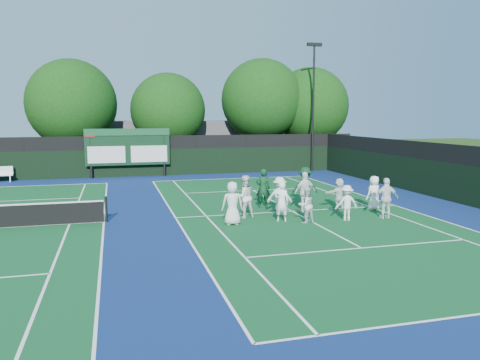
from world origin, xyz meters
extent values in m
plane|color=#1F390F|center=(0.00, 0.00, 0.00)|extent=(120.00, 120.00, 0.00)
cube|color=navy|center=(-6.00, 1.00, 0.00)|extent=(34.00, 32.00, 0.01)
cube|color=#104F24|center=(0.00, 1.00, 0.01)|extent=(10.97, 23.77, 0.00)
cube|color=white|center=(0.00, 12.88, 0.01)|extent=(10.97, 0.08, 0.00)
cube|color=white|center=(-5.49, 1.00, 0.01)|extent=(0.08, 23.77, 0.00)
cube|color=white|center=(5.49, 1.00, 0.01)|extent=(0.08, 23.77, 0.00)
cube|color=white|center=(-4.12, 1.00, 0.01)|extent=(0.08, 23.77, 0.00)
cube|color=white|center=(4.12, 1.00, 0.01)|extent=(0.08, 23.77, 0.00)
cube|color=white|center=(0.00, -5.40, 0.01)|extent=(8.23, 0.08, 0.00)
cube|color=white|center=(0.00, 7.40, 0.01)|extent=(8.23, 0.08, 0.00)
cube|color=white|center=(0.00, 1.00, 0.01)|extent=(0.08, 12.80, 0.00)
cube|color=white|center=(-14.00, 12.88, 0.01)|extent=(10.97, 0.08, 0.00)
cube|color=white|center=(-8.52, 1.00, 0.01)|extent=(0.08, 23.77, 0.00)
cube|color=white|center=(-9.88, 1.00, 0.01)|extent=(0.08, 23.77, 0.00)
cube|color=black|center=(-6.00, 16.00, 1.00)|extent=(34.00, 0.08, 2.00)
cube|color=black|center=(-6.00, 16.00, 2.50)|extent=(34.00, 0.05, 1.00)
cube|color=black|center=(9.00, 1.00, 1.00)|extent=(0.08, 32.00, 2.00)
cube|color=black|center=(9.00, 1.00, 2.50)|extent=(0.05, 32.00, 1.00)
cylinder|color=black|center=(-9.60, 15.60, 1.75)|extent=(0.16, 0.16, 3.50)
cylinder|color=black|center=(-4.40, 15.60, 1.75)|extent=(0.16, 0.16, 3.50)
cube|color=black|center=(-7.00, 15.60, 2.20)|extent=(6.00, 0.15, 2.60)
cube|color=#134423|center=(-7.00, 15.50, 3.30)|extent=(6.00, 0.05, 0.50)
cube|color=silver|center=(-8.50, 15.50, 1.70)|extent=(2.60, 0.04, 1.20)
cube|color=silver|center=(-5.50, 15.50, 1.70)|extent=(2.60, 0.04, 1.20)
cube|color=maroon|center=(-9.60, 15.50, 3.20)|extent=(0.70, 0.04, 0.50)
cube|color=#505155|center=(-2.00, 24.00, 2.00)|extent=(18.00, 6.00, 4.00)
cylinder|color=black|center=(7.50, 15.70, 5.00)|extent=(0.16, 0.16, 10.00)
cube|color=black|center=(7.50, 15.70, 10.00)|extent=(1.20, 0.30, 0.25)
cylinder|color=black|center=(-8.40, 1.00, 0.55)|extent=(0.10, 0.10, 1.10)
cube|color=white|center=(-14.87, 15.30, 0.22)|extent=(0.13, 0.39, 0.44)
cylinder|color=#31190D|center=(-11.00, 19.50, 1.41)|extent=(0.44, 0.44, 2.82)
sphere|color=#0C340B|center=(-11.00, 19.50, 5.38)|extent=(6.83, 6.83, 6.83)
sphere|color=#0C340B|center=(-10.40, 19.80, 4.70)|extent=(4.78, 4.78, 4.78)
cylinder|color=#31190D|center=(-3.60, 19.50, 1.32)|extent=(0.44, 0.44, 2.63)
sphere|color=#0C340B|center=(-3.60, 19.50, 4.90)|extent=(6.05, 6.05, 6.05)
sphere|color=#0C340B|center=(-3.00, 19.80, 4.30)|extent=(4.23, 4.23, 4.23)
cylinder|color=#31190D|center=(4.43, 19.50, 1.61)|extent=(0.44, 0.44, 3.21)
sphere|color=#0C340B|center=(4.43, 19.50, 5.82)|extent=(6.95, 6.95, 6.95)
sphere|color=#0C340B|center=(5.03, 19.80, 5.12)|extent=(4.87, 4.87, 4.87)
cylinder|color=#31190D|center=(8.88, 19.50, 1.40)|extent=(0.44, 0.44, 2.79)
sphere|color=#0C340B|center=(8.88, 19.50, 5.32)|extent=(6.73, 6.73, 6.73)
sphere|color=#0C340B|center=(9.48, 19.80, 4.65)|extent=(4.71, 4.71, 4.71)
sphere|color=#C0E31A|center=(-2.23, 1.12, 0.03)|extent=(0.07, 0.07, 0.07)
sphere|color=#C0E31A|center=(0.28, 0.90, 0.03)|extent=(0.07, 0.07, 0.07)
sphere|color=#C0E31A|center=(3.74, 0.13, 0.03)|extent=(0.07, 0.07, 0.07)
sphere|color=#C0E31A|center=(-3.19, 1.06, 0.03)|extent=(0.07, 0.07, 0.07)
sphere|color=#C0E31A|center=(1.28, 2.09, 0.03)|extent=(0.07, 0.07, 0.07)
imported|color=silver|center=(-3.37, -0.85, 0.90)|extent=(0.93, 0.65, 1.80)
imported|color=white|center=(-1.22, -0.85, 0.86)|extent=(0.73, 0.60, 1.72)
imported|color=silver|center=(-0.32, -1.35, 0.76)|extent=(0.85, 0.72, 1.53)
imported|color=white|center=(1.55, -1.36, 0.76)|extent=(1.02, 0.63, 1.53)
imported|color=white|center=(3.41, -1.46, 0.90)|extent=(1.10, 0.58, 1.79)
imported|color=white|center=(-2.53, 0.30, 0.94)|extent=(1.00, 0.83, 1.88)
imported|color=white|center=(-0.83, 0.48, 0.86)|extent=(1.27, 0.99, 1.73)
imported|color=white|center=(0.57, 0.85, 0.94)|extent=(1.16, 0.63, 1.88)
imported|color=white|center=(2.34, 0.85, 0.76)|extent=(1.47, 0.69, 1.52)
imported|color=white|center=(3.86, 0.28, 0.82)|extent=(0.91, 0.71, 1.65)
imported|color=#0E331C|center=(-1.06, 2.19, 0.96)|extent=(0.79, 0.61, 1.93)
imported|color=#0E341B|center=(1.11, 2.13, 0.97)|extent=(1.39, 1.00, 1.95)
camera|label=1|loc=(-8.02, -19.17, 4.47)|focal=35.00mm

